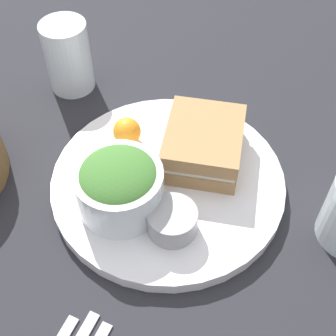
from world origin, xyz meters
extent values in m
plane|color=#232328|center=(0.00, 0.00, 0.00)|extent=(4.00, 4.00, 0.00)
cylinder|color=silver|center=(0.00, 0.00, 0.01)|extent=(0.30, 0.30, 0.02)
cube|color=#A37A4C|center=(0.05, -0.02, 0.03)|extent=(0.14, 0.13, 0.02)
cube|color=silver|center=(0.05, -0.02, 0.04)|extent=(0.13, 0.12, 0.01)
cube|color=#A37A4C|center=(0.05, -0.02, 0.06)|extent=(0.14, 0.13, 0.02)
cylinder|color=white|center=(-0.06, 0.03, 0.05)|extent=(0.11, 0.11, 0.06)
ellipsoid|color=#3D702D|center=(-0.06, 0.03, 0.07)|extent=(0.10, 0.10, 0.04)
cylinder|color=#99999E|center=(-0.06, -0.04, 0.03)|extent=(0.06, 0.06, 0.03)
sphere|color=orange|center=(0.03, 0.08, 0.04)|extent=(0.04, 0.04, 0.04)
cylinder|color=silver|center=(0.10, 0.23, 0.05)|extent=(0.07, 0.07, 0.11)
camera|label=1|loc=(-0.32, -0.19, 0.49)|focal=50.00mm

